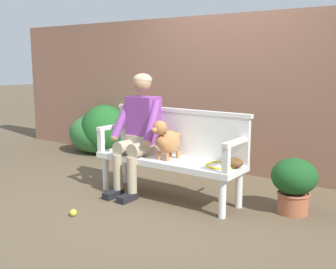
{
  "coord_description": "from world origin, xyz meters",
  "views": [
    {
      "loc": [
        2.45,
        -3.42,
        1.43
      ],
      "look_at": [
        0.0,
        0.0,
        0.68
      ],
      "focal_mm": 44.21,
      "sensor_mm": 36.0,
      "label": 1
    }
  ],
  "objects_px": {
    "tennis_racket": "(222,165)",
    "tennis_ball": "(73,213)",
    "baseball_glove": "(233,162)",
    "dog_on_bench": "(166,140)",
    "person_seated": "(139,129)",
    "garden_bench": "(168,164)",
    "potted_plant": "(294,182)"
  },
  "relations": [
    {
      "from": "tennis_racket",
      "to": "tennis_ball",
      "type": "distance_m",
      "value": 1.48
    },
    {
      "from": "baseball_glove",
      "to": "tennis_racket",
      "type": "bearing_deg",
      "value": -140.1
    },
    {
      "from": "tennis_racket",
      "to": "tennis_ball",
      "type": "bearing_deg",
      "value": -135.82
    },
    {
      "from": "dog_on_bench",
      "to": "tennis_racket",
      "type": "bearing_deg",
      "value": 9.89
    },
    {
      "from": "dog_on_bench",
      "to": "person_seated",
      "type": "bearing_deg",
      "value": 173.04
    },
    {
      "from": "tennis_ball",
      "to": "dog_on_bench",
      "type": "bearing_deg",
      "value": 64.08
    },
    {
      "from": "dog_on_bench",
      "to": "baseball_glove",
      "type": "height_order",
      "value": "dog_on_bench"
    },
    {
      "from": "person_seated",
      "to": "baseball_glove",
      "type": "xyz_separation_m",
      "value": [
        1.1,
        0.07,
        -0.23
      ]
    },
    {
      "from": "garden_bench",
      "to": "tennis_ball",
      "type": "xyz_separation_m",
      "value": [
        -0.42,
        -0.95,
        -0.34
      ]
    },
    {
      "from": "baseball_glove",
      "to": "potted_plant",
      "type": "distance_m",
      "value": 0.6
    },
    {
      "from": "dog_on_bench",
      "to": "garden_bench",
      "type": "bearing_deg",
      "value": 107.91
    },
    {
      "from": "baseball_glove",
      "to": "potted_plant",
      "type": "height_order",
      "value": "potted_plant"
    },
    {
      "from": "tennis_racket",
      "to": "baseball_glove",
      "type": "bearing_deg",
      "value": 8.19
    },
    {
      "from": "tennis_racket",
      "to": "baseball_glove",
      "type": "height_order",
      "value": "baseball_glove"
    },
    {
      "from": "baseball_glove",
      "to": "tennis_ball",
      "type": "bearing_deg",
      "value": -106.7
    },
    {
      "from": "tennis_ball",
      "to": "tennis_racket",
      "type": "bearing_deg",
      "value": 44.18
    },
    {
      "from": "tennis_racket",
      "to": "person_seated",
      "type": "bearing_deg",
      "value": -176.87
    },
    {
      "from": "person_seated",
      "to": "baseball_glove",
      "type": "height_order",
      "value": "person_seated"
    },
    {
      "from": "baseball_glove",
      "to": "potted_plant",
      "type": "relative_size",
      "value": 0.41
    },
    {
      "from": "garden_bench",
      "to": "baseball_glove",
      "type": "xyz_separation_m",
      "value": [
        0.72,
        0.06,
        0.1
      ]
    },
    {
      "from": "dog_on_bench",
      "to": "tennis_ball",
      "type": "height_order",
      "value": "dog_on_bench"
    },
    {
      "from": "garden_bench",
      "to": "potted_plant",
      "type": "bearing_deg",
      "value": 15.14
    },
    {
      "from": "garden_bench",
      "to": "potted_plant",
      "type": "height_order",
      "value": "potted_plant"
    },
    {
      "from": "tennis_racket",
      "to": "tennis_ball",
      "type": "relative_size",
      "value": 8.67
    },
    {
      "from": "tennis_ball",
      "to": "potted_plant",
      "type": "bearing_deg",
      "value": 37.89
    },
    {
      "from": "person_seated",
      "to": "tennis_racket",
      "type": "bearing_deg",
      "value": 3.13
    },
    {
      "from": "garden_bench",
      "to": "person_seated",
      "type": "distance_m",
      "value": 0.51
    },
    {
      "from": "potted_plant",
      "to": "person_seated",
      "type": "bearing_deg",
      "value": -168.09
    },
    {
      "from": "tennis_racket",
      "to": "tennis_ball",
      "type": "height_order",
      "value": "tennis_racket"
    },
    {
      "from": "dog_on_bench",
      "to": "tennis_ball",
      "type": "xyz_separation_m",
      "value": [
        -0.43,
        -0.89,
        -0.61
      ]
    },
    {
      "from": "garden_bench",
      "to": "person_seated",
      "type": "bearing_deg",
      "value": -178.95
    },
    {
      "from": "tennis_ball",
      "to": "person_seated",
      "type": "bearing_deg",
      "value": 87.91
    }
  ]
}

